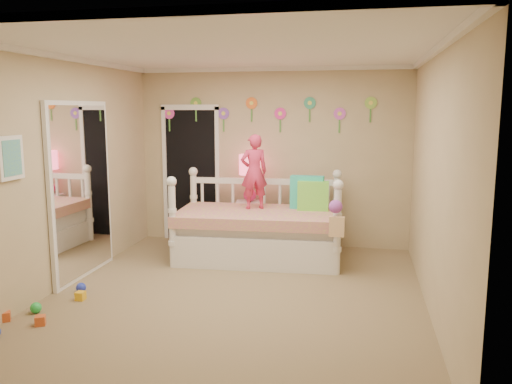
% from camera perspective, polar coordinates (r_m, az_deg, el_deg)
% --- Properties ---
extents(floor, '(4.00, 4.50, 0.01)m').
position_cam_1_polar(floor, '(5.71, -2.24, -11.38)').
color(floor, '#7F684C').
rests_on(floor, ground).
extents(ceiling, '(4.00, 4.50, 0.01)m').
position_cam_1_polar(ceiling, '(5.38, -2.42, 15.51)').
color(ceiling, white).
rests_on(ceiling, floor).
extents(back_wall, '(4.00, 0.01, 2.60)m').
position_cam_1_polar(back_wall, '(7.58, 1.77, 3.86)').
color(back_wall, tan).
rests_on(back_wall, floor).
extents(left_wall, '(0.01, 4.50, 2.60)m').
position_cam_1_polar(left_wall, '(6.18, -20.63, 2.04)').
color(left_wall, tan).
rests_on(left_wall, floor).
extents(right_wall, '(0.01, 4.50, 2.60)m').
position_cam_1_polar(right_wall, '(5.29, 19.23, 0.98)').
color(right_wall, tan).
rests_on(right_wall, floor).
extents(crown_molding, '(4.00, 4.50, 0.06)m').
position_cam_1_polar(crown_molding, '(5.38, -2.41, 15.19)').
color(crown_molding, white).
rests_on(crown_molding, ceiling).
extents(daybed, '(2.26, 1.30, 1.19)m').
position_cam_1_polar(daybed, '(6.88, 0.30, -2.65)').
color(daybed, white).
rests_on(daybed, floor).
extents(pillow_turquoise, '(0.45, 0.17, 0.45)m').
position_cam_1_polar(pillow_turquoise, '(7.02, 5.68, -0.03)').
color(pillow_turquoise, '#25BC92').
rests_on(pillow_turquoise, daybed).
extents(pillow_lime, '(0.42, 0.17, 0.39)m').
position_cam_1_polar(pillow_lime, '(6.91, 6.35, -0.43)').
color(pillow_lime, '#79E245').
rests_on(pillow_lime, daybed).
extents(child, '(0.44, 0.37, 1.01)m').
position_cam_1_polar(child, '(6.94, -0.22, 2.25)').
color(child, '#D83159').
rests_on(child, daybed).
extents(nightstand, '(0.44, 0.37, 0.66)m').
position_cam_1_polar(nightstand, '(7.62, -0.68, -3.49)').
color(nightstand, white).
rests_on(nightstand, floor).
extents(table_lamp, '(0.31, 0.31, 0.69)m').
position_cam_1_polar(table_lamp, '(7.48, -0.70, 2.41)').
color(table_lamp, '#EC1F6D').
rests_on(table_lamp, nightstand).
extents(closet_doorway, '(0.90, 0.04, 2.07)m').
position_cam_1_polar(closet_doorway, '(7.91, -7.23, 2.08)').
color(closet_doorway, black).
rests_on(closet_doorway, back_wall).
extents(flower_decals, '(3.40, 0.02, 0.50)m').
position_cam_1_polar(flower_decals, '(7.55, 1.10, 8.70)').
color(flower_decals, '#B2668C').
rests_on(flower_decals, back_wall).
extents(mirror_closet, '(0.07, 1.30, 2.10)m').
position_cam_1_polar(mirror_closet, '(6.45, -18.80, 0.17)').
color(mirror_closet, white).
rests_on(mirror_closet, left_wall).
extents(wall_picture, '(0.05, 0.34, 0.42)m').
position_cam_1_polar(wall_picture, '(5.41, -25.57, 3.43)').
color(wall_picture, white).
rests_on(wall_picture, left_wall).
extents(hanging_bag, '(0.20, 0.16, 0.36)m').
position_cam_1_polar(hanging_bag, '(6.11, 8.78, -3.03)').
color(hanging_bag, beige).
rests_on(hanging_bag, daybed).
extents(toy_scatter, '(1.13, 1.47, 0.11)m').
position_cam_1_polar(toy_scatter, '(5.66, -22.30, -11.72)').
color(toy_scatter, '#996666').
rests_on(toy_scatter, floor).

